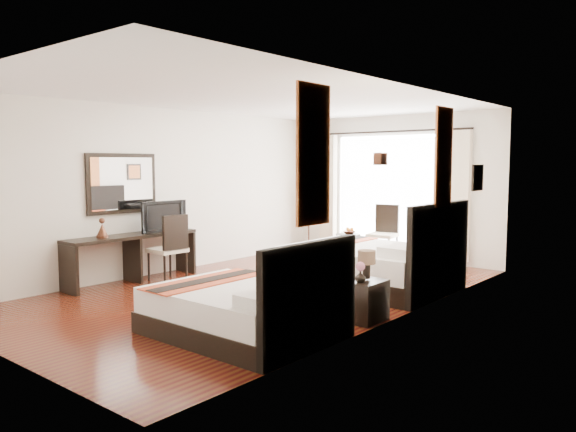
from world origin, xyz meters
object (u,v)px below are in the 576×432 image
Objects in this scene: vase at (360,275)px; floor_lamp at (309,195)px; television at (161,216)px; nightstand at (364,301)px; bed_far at (372,265)px; table_lamp at (367,259)px; console_desk at (133,258)px; fruit_bowl at (349,233)px; side_table at (348,248)px; bed_near at (246,309)px; desk_chair at (168,261)px; window_chair at (383,244)px.

floor_lamp reaches higher than vase.
nightstand is at bearing -91.42° from television.
bed_far is 6.93× the size of table_lamp.
console_desk is at bearing -172.61° from table_lamp.
bed_far is at bearing 118.49° from nightstand.
table_lamp is at bearing -90.63° from television.
console_desk is at bearing -114.23° from fruit_bowl.
table_lamp reaches higher than fruit_bowl.
side_table is (1.46, -0.67, -0.92)m from floor_lamp.
table_lamp is at bearing 63.74° from bed_near.
nightstand is 0.35× the size of floor_lamp.
side_table is at bearing 66.15° from console_desk.
desk_chair is 4.04m from floor_lamp.
vase is 3.63m from desk_chair.
bed_near is 4.82m from fruit_bowl.
side_table is (1.62, 3.67, -0.11)m from console_desk.
bed_far is 1.65× the size of floor_lamp.
floor_lamp is at bearing 142.41° from bed_far.
desk_chair is at bearing -179.04° from nightstand.
nightstand is 3.61m from desk_chair.
television is at bearing 156.88° from bed_near.
desk_chair is 1.98× the size of side_table.
fruit_bowl is (0.03, -0.00, 0.30)m from side_table.
floor_lamp reaches higher than nightstand.
bed_far is at bearing -37.59° from floor_lamp.
window_chair is at bearing 52.69° from fruit_bowl.
nightstand is at bearing -79.95° from table_lamp.
console_desk is 9.64× the size of fruit_bowl.
television is 0.82× the size of desk_chair.
bed_far is at bearing 17.96° from window_chair.
console_desk is 2.04× the size of window_chair.
console_desk is at bearing 177.77° from television.
table_lamp reaches higher than vase.
bed_near reaches higher than desk_chair.
fruit_bowl reaches higher than side_table.
vase is (0.70, 1.19, 0.28)m from bed_near.
floor_lamp is 2.64× the size of side_table.
console_desk reaches higher than fruit_bowl.
window_chair reaches higher than console_desk.
table_lamp is 4.18m from window_chair.
bed_far reaches higher than desk_chair.
floor_lamp is at bearing 133.87° from vase.
television is at bearing -92.10° from floor_lamp.
table_lamp is (0.86, -1.54, 0.39)m from bed_far.
console_desk is 0.84m from television.
side_table is 0.50× the size of window_chair.
television is at bearing 176.94° from vase.
fruit_bowl is at bearing 132.47° from bed_far.
desk_chair is 3.50m from side_table.
television is 4.24m from window_chair.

